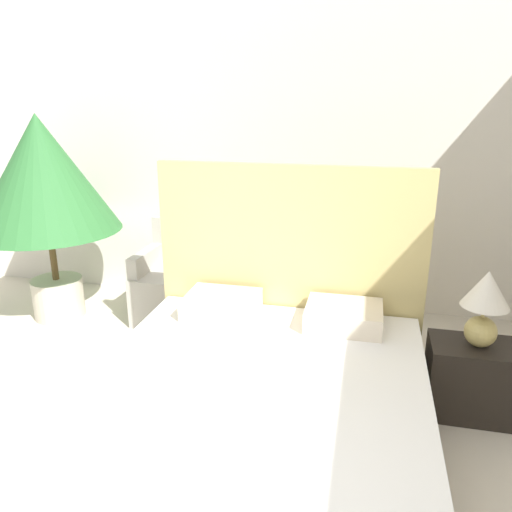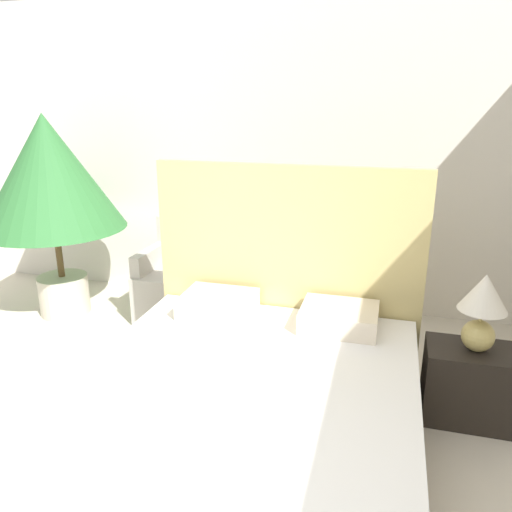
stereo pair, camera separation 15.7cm
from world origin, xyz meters
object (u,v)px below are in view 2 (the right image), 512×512
object	(u,v)px
bed	(251,404)
armchair_near_window_left	(179,287)
armchair_near_window_right	(289,298)
table_lamp	(483,305)
potted_palm	(49,178)
nightstand	(468,384)

from	to	relation	value
bed	armchair_near_window_left	distance (m)	2.04
bed	armchair_near_window_right	world-z (taller)	bed
armchair_near_window_right	table_lamp	distance (m)	1.77
potted_palm	table_lamp	distance (m)	3.66
armchair_near_window_left	table_lamp	distance (m)	2.68
nightstand	table_lamp	size ratio (longest dim) A/B	1.09
table_lamp	potted_palm	bearing A→B (deg)	167.98
armchair_near_window_left	armchair_near_window_right	world-z (taller)	same
potted_palm	nightstand	xyz separation A→B (m)	(3.53, -0.75, -1.06)
nightstand	table_lamp	distance (m)	0.55
armchair_near_window_left	armchair_near_window_right	xyz separation A→B (m)	(1.06, 0.00, 0.00)
potted_palm	table_lamp	xyz separation A→B (m)	(3.54, -0.75, -0.51)
armchair_near_window_left	bed	bearing A→B (deg)	-53.25
bed	potted_palm	distance (m)	2.87
armchair_near_window_left	potted_palm	bearing A→B (deg)	-166.75
table_lamp	nightstand	bearing A→B (deg)	158.60
armchair_near_window_left	table_lamp	world-z (taller)	table_lamp
bed	table_lamp	distance (m)	1.51
armchair_near_window_right	nightstand	xyz separation A→B (m)	(1.37, -0.98, -0.04)
armchair_near_window_right	potted_palm	size ratio (longest dim) A/B	0.48
armchair_near_window_right	armchair_near_window_left	bearing A→B (deg)	-179.94
nightstand	table_lamp	bearing A→B (deg)	-21.40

